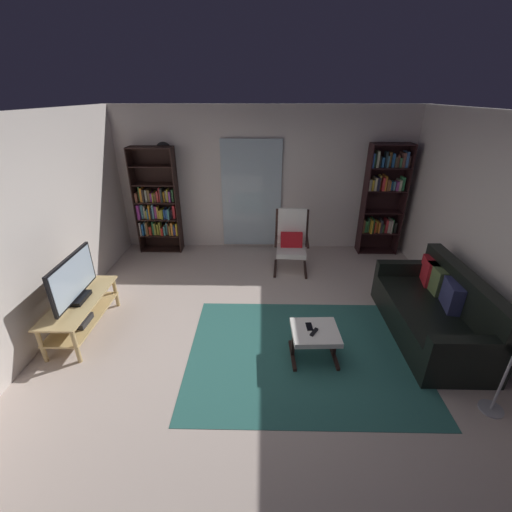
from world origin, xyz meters
TOP-DOWN VIEW (x-y plane):
  - ground_plane at (0.00, 0.00)m, footprint 7.02×7.02m
  - wall_back at (0.00, 2.90)m, footprint 5.60×0.06m
  - wall_left at (-2.70, 0.00)m, footprint 0.06×6.00m
  - glass_door_panel at (-0.23, 2.83)m, footprint 1.10×0.01m
  - area_rug at (0.46, -0.22)m, footprint 2.66×2.03m
  - tv_stand at (-2.29, 0.14)m, footprint 0.49×1.23m
  - television at (-2.28, 0.16)m, footprint 0.20×0.95m
  - bookshelf_near_tv at (-1.98, 2.68)m, footprint 0.78×0.30m
  - bookshelf_near_sofa at (2.15, 2.68)m, footprint 0.72×0.30m
  - leather_sofa at (2.13, 0.20)m, footprint 0.85×1.81m
  - lounge_armchair at (0.47, 1.96)m, footprint 0.60×0.68m
  - ottoman at (0.58, -0.27)m, footprint 0.54×0.50m
  - tv_remote at (0.56, -0.31)m, footprint 0.11×0.14m
  - cell_phone at (0.52, -0.21)m, footprint 0.08×0.14m
  - wall_clock at (-1.77, 2.82)m, footprint 0.29×0.03m

SIDE VIEW (x-z plane):
  - ground_plane at x=0.00m, z-range 0.00..0.00m
  - area_rug at x=0.46m, z-range 0.00..0.01m
  - tv_stand at x=-2.29m, z-range 0.08..0.54m
  - ottoman at x=0.58m, z-range 0.12..0.50m
  - leather_sofa at x=2.13m, z-range -0.12..0.74m
  - cell_phone at x=0.52m, z-range 0.38..0.39m
  - tv_remote at x=0.56m, z-range 0.38..0.40m
  - lounge_armchair at x=0.47m, z-range 0.02..1.05m
  - television at x=-2.28m, z-range 0.45..1.03m
  - bookshelf_near_tv at x=-1.98m, z-range -0.10..1.84m
  - glass_door_panel at x=-0.23m, z-range 0.05..2.05m
  - bookshelf_near_sofa at x=2.15m, z-range 0.09..2.09m
  - wall_back at x=0.00m, z-range 0.00..2.60m
  - wall_left at x=-2.70m, z-range 0.00..2.60m
  - wall_clock at x=-1.77m, z-range 1.71..2.00m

